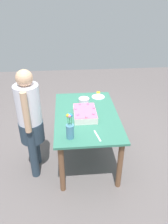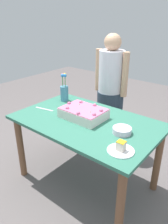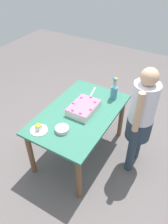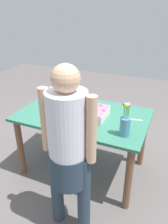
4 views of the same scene
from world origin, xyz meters
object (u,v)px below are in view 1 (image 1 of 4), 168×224
Objects in this scene: sheet_cake at (85,113)px; flower_vase at (70,130)px; serving_plate_with_slice at (98,96)px; cake_knife at (97,136)px; fruit_bowl at (84,100)px; person_standing at (30,118)px.

flower_vase is at bearing -24.92° from sheet_cake.
serving_plate_with_slice reaches higher than cake_knife.
fruit_bowl is (0.13, -0.24, 0.00)m from serving_plate_with_slice.
flower_vase is (1.04, -0.48, 0.09)m from serving_plate_with_slice.
cake_knife is (1.04, -0.16, -0.02)m from serving_plate_with_slice.
flower_vase reaches higher than sheet_cake.
fruit_bowl is (-0.91, -0.08, 0.02)m from cake_knife.
sheet_cake is 0.47m from cake_knife.
cake_knife is 0.88m from person_standing.
sheet_cake is 0.73m from person_standing.
person_standing is (0.15, -0.71, 0.05)m from sheet_cake.
cake_knife is 0.34m from flower_vase.
person_standing is (-0.31, -0.82, 0.10)m from cake_knife.
cake_knife is at bearing 5.25° from fruit_bowl.
sheet_cake is 1.88× the size of cake_knife.
flower_vase is (0.01, -0.32, 0.11)m from cake_knife.
sheet_cake is 1.30× the size of flower_vase.
serving_plate_with_slice is 1.05m from cake_knife.
serving_plate_with_slice is 0.63× the size of flower_vase.
serving_plate_with_slice is 0.92× the size of cake_knife.
serving_plate_with_slice is 1.15m from flower_vase.
cake_knife is 0.91m from fruit_bowl.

